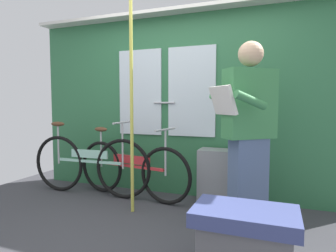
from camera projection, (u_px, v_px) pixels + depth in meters
ground_plane at (133, 239)px, 2.55m from camera, size 5.06×4.24×0.04m
train_door_wall at (180, 101)px, 3.68m from camera, size 4.06×0.28×2.29m
bicycle_near_door at (89, 164)px, 3.72m from camera, size 1.69×0.44×0.95m
bicycle_leaning_behind at (131, 169)px, 3.60m from camera, size 1.63×0.45×0.88m
passenger_reading_newspaper at (248, 131)px, 2.68m from camera, size 0.63×0.61×1.72m
trash_bin_by_wall at (217, 177)px, 3.37m from camera, size 0.40×0.28×0.63m
handrail_pole at (132, 107)px, 3.07m from camera, size 0.04×0.04×2.25m
bench_seat_corner at (245, 239)px, 2.00m from camera, size 0.70×0.44×0.45m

